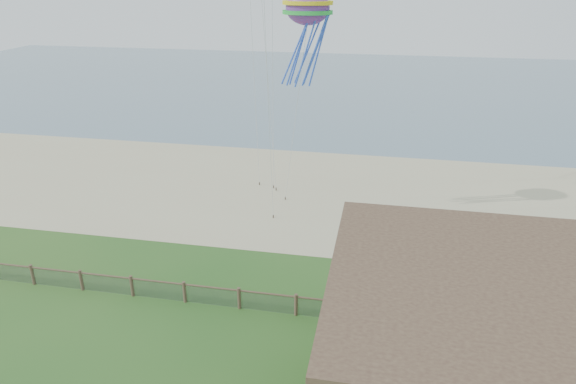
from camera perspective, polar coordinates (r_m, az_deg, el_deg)
name	(u,v)px	position (r m, az deg, el deg)	size (l,w,h in m)	color
sand_beach	(294,191)	(41.31, 0.68, 0.10)	(72.00, 20.00, 0.02)	#C0B38A
ocean	(344,85)	(83.29, 6.21, 11.79)	(160.00, 68.00, 0.02)	slate
chainlink_fence	(239,299)	(27.34, -5.44, -11.80)	(36.20, 0.20, 1.25)	#4B362A
motel_deck	(506,349)	(26.64, 23.04, -15.72)	(15.00, 2.00, 0.50)	brown
picnic_table	(350,371)	(23.55, 6.89, -19.16)	(1.76, 1.33, 0.74)	brown
octopus_kite	(307,36)	(33.21, 2.14, 16.97)	(3.11, 2.20, 6.41)	#DC2265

